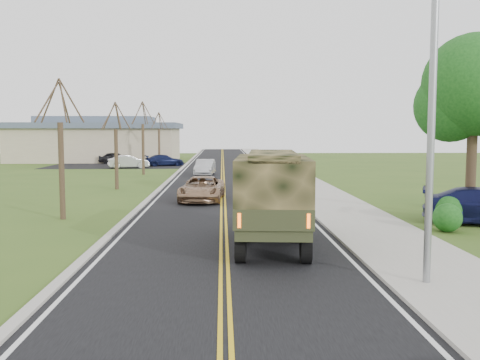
{
  "coord_description": "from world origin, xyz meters",
  "views": [
    {
      "loc": [
        -0.05,
        -13.28,
        3.83
      ],
      "look_at": [
        0.69,
        8.81,
        1.8
      ],
      "focal_mm": 40.0,
      "sensor_mm": 36.0,
      "label": 1
    }
  ],
  "objects": [
    {
      "name": "curb_right",
      "position": [
        4.15,
        40.0,
        0.06
      ],
      "size": [
        0.3,
        120.0,
        0.12
      ],
      "primitive_type": "cube",
      "color": "#9E998E",
      "rests_on": "ground"
    },
    {
      "name": "sidewalk_right",
      "position": [
        5.9,
        40.0,
        0.05
      ],
      "size": [
        3.2,
        120.0,
        0.1
      ],
      "primitive_type": "cube",
      "color": "#9E998E",
      "rests_on": "ground"
    },
    {
      "name": "street_light",
      "position": [
        4.9,
        -0.5,
        4.43
      ],
      "size": [
        1.65,
        0.22,
        8.0
      ],
      "color": "gray",
      "rests_on": "ground"
    },
    {
      "name": "military_truck",
      "position": [
        1.58,
        4.06,
        1.81
      ],
      "size": [
        2.69,
        6.5,
        3.17
      ],
      "rotation": [
        0.0,
        0.0,
        -0.08
      ],
      "color": "black",
      "rests_on": "ground"
    },
    {
      "name": "suv_champagne",
      "position": [
        -1.16,
        15.87,
        0.67
      ],
      "size": [
        2.6,
        5.0,
        1.35
      ],
      "primitive_type": "imported",
      "rotation": [
        0.0,
        0.0,
        -0.08
      ],
      "color": "#957254",
      "rests_on": "ground"
    },
    {
      "name": "road",
      "position": [
        0.0,
        40.0,
        0.01
      ],
      "size": [
        8.0,
        120.0,
        0.01
      ],
      "primitive_type": "cube",
      "color": "black",
      "rests_on": "ground"
    },
    {
      "name": "bare_tree_d",
      "position": [
        -7.0,
        46.0,
        2.55
      ],
      "size": [
        1.88,
        2.2,
        5.91
      ],
      "color": "#38281C",
      "rests_on": "ground"
    },
    {
      "name": "ground",
      "position": [
        0.0,
        0.0,
        0.0
      ],
      "size": [
        160.0,
        160.0,
        0.0
      ],
      "primitive_type": "plane",
      "color": "#39531B",
      "rests_on": "ground"
    },
    {
      "name": "lot_car_navy",
      "position": [
        -6.4,
        45.6,
        0.62
      ],
      "size": [
        4.62,
        3.03,
        1.25
      ],
      "primitive_type": "imported",
      "rotation": [
        0.0,
        0.0,
        1.9
      ],
      "color": "#0F163A",
      "rests_on": "ground"
    },
    {
      "name": "bare_tree_a",
      "position": [
        -7.0,
        10.0,
        2.63
      ],
      "size": [
        1.93,
        2.26,
        6.08
      ],
      "color": "#38281C",
      "rests_on": "ground"
    },
    {
      "name": "lot_car_silver",
      "position": [
        -9.7,
        42.0,
        0.68
      ],
      "size": [
        4.38,
        2.56,
        1.36
      ],
      "primitive_type": "imported",
      "rotation": [
        0.0,
        0.0,
        1.86
      ],
      "color": "silver",
      "rests_on": "ground"
    },
    {
      "name": "commercial_building",
      "position": [
        -15.98,
        55.97,
        2.69
      ],
      "size": [
        25.5,
        21.5,
        5.65
      ],
      "color": "tan",
      "rests_on": "ground"
    },
    {
      "name": "sedan_silver",
      "position": [
        -1.54,
        32.74,
        0.69
      ],
      "size": [
        1.79,
        4.32,
        1.39
      ],
      "primitive_type": "imported",
      "rotation": [
        0.0,
        0.0,
        -0.08
      ],
      "color": "silver",
      "rests_on": "ground"
    },
    {
      "name": "lot_car_dark",
      "position": [
        -12.52,
        50.0,
        0.68
      ],
      "size": [
        4.02,
        1.63,
        1.37
      ],
      "primitive_type": "imported",
      "rotation": [
        0.0,
        0.0,
        1.58
      ],
      "color": "black",
      "rests_on": "ground"
    },
    {
      "name": "bare_tree_c",
      "position": [
        -7.0,
        34.0,
        2.78
      ],
      "size": [
        2.04,
        2.39,
        6.42
      ],
      "color": "#38281C",
      "rests_on": "ground"
    },
    {
      "name": "leafy_tree",
      "position": [
        11.0,
        10.01,
        5.49
      ],
      "size": [
        4.83,
        4.5,
        8.1
      ],
      "color": "#38281C",
      "rests_on": "ground"
    },
    {
      "name": "bare_tree_b",
      "position": [
        -7.0,
        22.0,
        2.48
      ],
      "size": [
        1.83,
        2.14,
        5.73
      ],
      "color": "#38281C",
      "rests_on": "ground"
    },
    {
      "name": "curb_left",
      "position": [
        -4.15,
        40.0,
        0.05
      ],
      "size": [
        0.3,
        120.0,
        0.1
      ],
      "primitive_type": "cube",
      "color": "#9E998E",
      "rests_on": "ground"
    }
  ]
}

